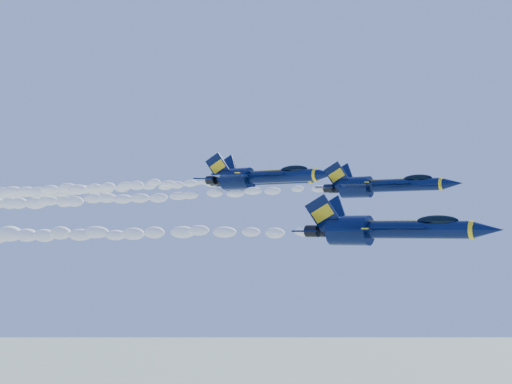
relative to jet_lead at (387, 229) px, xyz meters
The scene contains 8 objects.
jet_lead is the anchor object (origin of this frame).
smoke_trail_jet_lead 39.42m from the jet_lead, behind, with size 63.97×2.35×2.12m, color white.
jet_second 13.55m from the jet_lead, 113.70° to the left, with size 14.88×12.21×5.53m.
smoke_trail_jet_second 45.20m from the jet_lead, 164.97° to the left, with size 63.97×2.02×1.81m, color white.
jet_third 28.60m from the jet_lead, 144.84° to the left, with size 17.83×14.63×6.63m.
smoke_trail_jet_third 64.68m from the jet_lead, 165.58° to the left, with size 63.97×2.41×2.17m, color white.
jet_fourth 40.56m from the jet_lead, 137.70° to the left, with size 18.77×15.40×6.97m.
smoke_trail_jet_fourth 74.84m from the jet_lead, 158.88° to the left, with size 63.97×2.54×2.29m, color white.
Camera 1 is at (40.32, -70.39, 149.13)m, focal length 50.00 mm.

